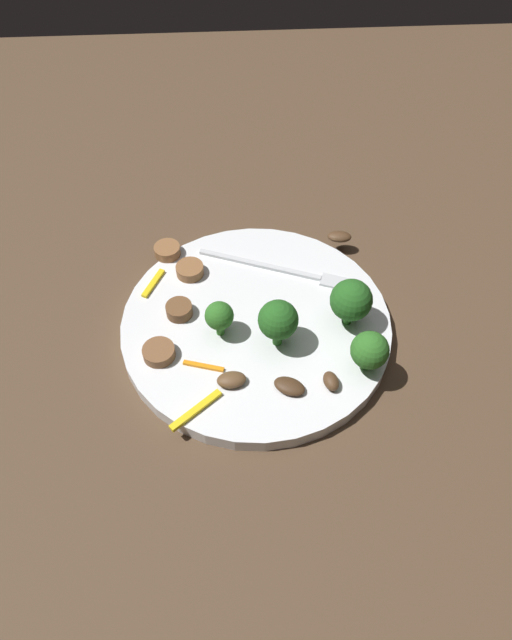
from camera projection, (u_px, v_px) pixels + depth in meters
The scene contains 18 objects.
ground_plane at pixel (256, 330), 0.62m from camera, with size 1.40×1.40×0.00m, color #4C3826.
plate at pixel (256, 325), 0.61m from camera, with size 0.29×0.29×0.02m, color white.
fork at pixel (286, 271), 0.65m from camera, with size 0.17×0.08×0.00m.
broccoli_floret_0 at pixel (219, 316), 0.57m from camera, with size 0.03×0.03×0.04m.
broccoli_floret_1 at pixel (278, 320), 0.56m from camera, with size 0.04×0.04×0.06m.
broccoli_floret_2 at pixel (370, 350), 0.55m from camera, with size 0.04×0.04×0.05m.
broccoli_floret_3 at pixel (351, 300), 0.58m from camera, with size 0.04×0.04×0.06m.
sausage_slice_0 at pixel (179, 310), 0.61m from camera, with size 0.03×0.03×0.01m, color brown.
sausage_slice_1 at pixel (167, 250), 0.66m from camera, with size 0.03×0.03×0.01m, color brown.
sausage_slice_2 at pixel (190, 270), 0.64m from camera, with size 0.03×0.03×0.01m, color brown.
sausage_slice_3 at pixel (159, 352), 0.57m from camera, with size 0.03×0.03×0.01m, color brown.
mushroom_0 at pixel (232, 380), 0.55m from camera, with size 0.03×0.02×0.01m, color brown.
mushroom_1 at pixel (339, 237), 0.68m from camera, with size 0.03×0.02×0.01m, color #4C331E.
mushroom_2 at pixel (331, 381), 0.55m from camera, with size 0.02×0.01×0.01m, color #4C331E.
mushroom_3 at pixel (289, 386), 0.55m from camera, with size 0.03×0.02×0.01m, color #422B19.
pepper_strip_0 at pixel (196, 410), 0.53m from camera, with size 0.06×0.01×0.00m, color yellow.
pepper_strip_1 at pixel (153, 283), 0.64m from camera, with size 0.04×0.01×0.00m, color yellow.
pepper_strip_2 at pixel (204, 366), 0.57m from camera, with size 0.04×0.00×0.00m, color orange.
Camera 1 is at (-0.02, -0.38, 0.49)m, focal length 32.05 mm.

